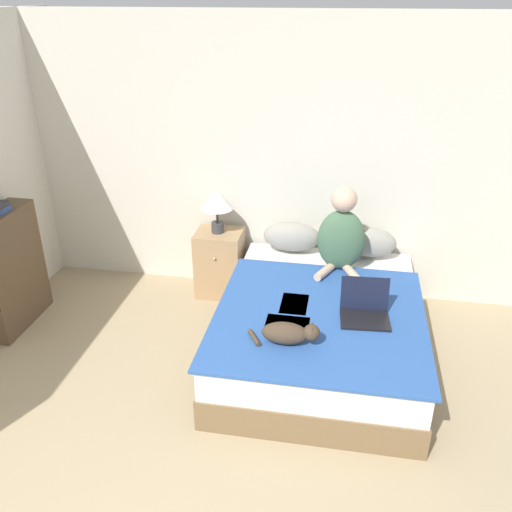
# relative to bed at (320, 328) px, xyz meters

# --- Properties ---
(wall_back) EXTENTS (5.38, 0.05, 2.55)m
(wall_back) POSITION_rel_bed_xyz_m (-0.64, 1.09, 1.03)
(wall_back) COLOR beige
(wall_back) RESTS_ON ground_plane
(bed) EXTENTS (1.57, 2.04, 0.50)m
(bed) POSITION_rel_bed_xyz_m (0.00, 0.00, 0.00)
(bed) COLOR brown
(bed) RESTS_ON ground_plane
(pillow_near) EXTENTS (0.52, 0.25, 0.28)m
(pillow_near) POSITION_rel_bed_xyz_m (-0.34, 0.87, 0.39)
(pillow_near) COLOR gray
(pillow_near) RESTS_ON bed
(pillow_far) EXTENTS (0.52, 0.25, 0.28)m
(pillow_far) POSITION_rel_bed_xyz_m (0.34, 0.87, 0.39)
(pillow_far) COLOR gray
(pillow_far) RESTS_ON bed
(person_sitting) EXTENTS (0.41, 0.40, 0.75)m
(person_sitting) POSITION_rel_bed_xyz_m (0.11, 0.58, 0.57)
(person_sitting) COLOR #476B4C
(person_sitting) RESTS_ON bed
(cat_tabby) EXTENTS (0.51, 0.17, 0.17)m
(cat_tabby) POSITION_rel_bed_xyz_m (-0.18, -0.59, 0.34)
(cat_tabby) COLOR #473828
(cat_tabby) RESTS_ON bed
(laptop_open) EXTENTS (0.38, 0.34, 0.27)m
(laptop_open) POSITION_rel_bed_xyz_m (0.33, -0.17, 0.31)
(laptop_open) COLOR black
(laptop_open) RESTS_ON bed
(nightstand) EXTENTS (0.43, 0.39, 0.64)m
(nightstand) POSITION_rel_bed_xyz_m (-1.02, 0.84, 0.08)
(nightstand) COLOR tan
(nightstand) RESTS_ON ground_plane
(table_lamp) EXTENTS (0.30, 0.30, 0.42)m
(table_lamp) POSITION_rel_bed_xyz_m (-1.03, 0.84, 0.71)
(table_lamp) COLOR #38383D
(table_lamp) RESTS_ON nightstand
(bookshelf) EXTENTS (0.24, 0.72, 1.05)m
(bookshelf) POSITION_rel_bed_xyz_m (-2.68, 0.00, 0.28)
(bookshelf) COLOR brown
(bookshelf) RESTS_ON ground_plane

